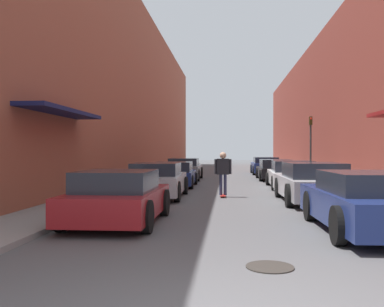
# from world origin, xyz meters

# --- Properties ---
(ground) EXTENTS (111.97, 111.97, 0.00)m
(ground) POSITION_xyz_m (0.00, 20.36, 0.00)
(ground) COLOR #515154
(curb_strip_left) EXTENTS (1.80, 50.90, 0.12)m
(curb_strip_left) POSITION_xyz_m (-4.66, 25.45, 0.06)
(curb_strip_left) COLOR gray
(curb_strip_left) RESTS_ON ground
(curb_strip_right) EXTENTS (1.80, 50.90, 0.12)m
(curb_strip_right) POSITION_xyz_m (4.66, 25.45, 0.06)
(curb_strip_right) COLOR gray
(curb_strip_right) RESTS_ON ground
(building_row_left) EXTENTS (4.90, 50.90, 11.25)m
(building_row_left) POSITION_xyz_m (-7.56, 25.44, 5.62)
(building_row_left) COLOR brown
(building_row_left) RESTS_ON ground
(building_row_right) EXTENTS (4.90, 50.90, 9.04)m
(building_row_right) POSITION_xyz_m (7.56, 25.44, 4.52)
(building_row_right) COLOR brown
(building_row_right) RESTS_ON ground
(parked_car_left_0) EXTENTS (2.00, 3.94, 1.24)m
(parked_car_left_0) POSITION_xyz_m (-2.63, 5.96, 0.61)
(parked_car_left_0) COLOR maroon
(parked_car_left_0) RESTS_ON ground
(parked_car_left_1) EXTENTS (1.95, 4.21, 1.27)m
(parked_car_left_1) POSITION_xyz_m (-2.64, 11.46, 0.62)
(parked_car_left_1) COLOR #B7B7BC
(parked_car_left_1) RESTS_ON ground
(parked_car_left_2) EXTENTS (2.09, 4.03, 1.18)m
(parked_car_left_2) POSITION_xyz_m (-2.68, 16.31, 0.57)
(parked_car_left_2) COLOR navy
(parked_car_left_2) RESTS_ON ground
(parked_car_left_3) EXTENTS (1.99, 4.61, 1.27)m
(parked_car_left_3) POSITION_xyz_m (-2.67, 21.23, 0.63)
(parked_car_left_3) COLOR gray
(parked_car_left_3) RESTS_ON ground
(parked_car_right_0) EXTENTS (2.00, 4.50, 1.26)m
(parked_car_right_0) POSITION_xyz_m (2.80, 5.33, 0.63)
(parked_car_right_0) COLOR navy
(parked_car_right_0) RESTS_ON ground
(parked_car_right_1) EXTENTS (2.07, 4.61, 1.31)m
(parked_car_right_1) POSITION_xyz_m (2.69, 10.53, 0.64)
(parked_car_right_1) COLOR #B7B7BC
(parked_car_right_1) RESTS_ON ground
(parked_car_right_2) EXTENTS (2.08, 4.57, 1.25)m
(parked_car_right_2) POSITION_xyz_m (2.82, 16.03, 0.61)
(parked_car_right_2) COLOR silver
(parked_car_right_2) RESTS_ON ground
(parked_car_right_3) EXTENTS (2.01, 4.68, 1.20)m
(parked_car_right_3) POSITION_xyz_m (2.65, 21.62, 0.58)
(parked_car_right_3) COLOR black
(parked_car_right_3) RESTS_ON ground
(parked_car_right_4) EXTENTS (2.01, 4.78, 1.25)m
(parked_car_right_4) POSITION_xyz_m (2.62, 27.81, 0.61)
(parked_car_right_4) COLOR navy
(parked_car_right_4) RESTS_ON ground
(skateboarder) EXTENTS (0.63, 0.78, 1.65)m
(skateboarder) POSITION_xyz_m (-0.27, 11.88, 1.02)
(skateboarder) COLOR #B2231E
(skateboarder) RESTS_ON ground
(manhole_cover) EXTENTS (0.70, 0.70, 0.02)m
(manhole_cover) POSITION_xyz_m (0.54, 2.43, 0.01)
(manhole_cover) COLOR #332D28
(manhole_cover) RESTS_ON ground
(traffic_light) EXTENTS (0.16, 0.22, 3.42)m
(traffic_light) POSITION_xyz_m (4.33, 19.54, 2.24)
(traffic_light) COLOR #2D2D2D
(traffic_light) RESTS_ON curb_strip_right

